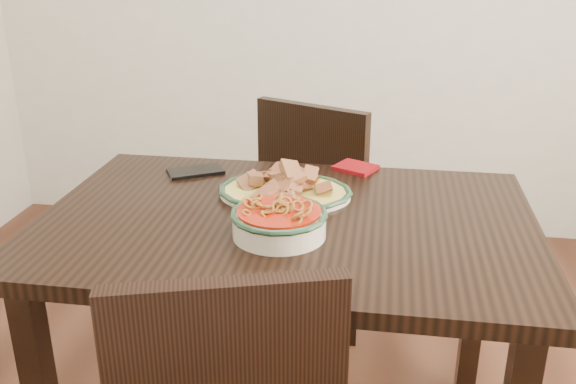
# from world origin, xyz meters

# --- Properties ---
(dining_table) EXTENTS (1.25, 0.83, 0.75)m
(dining_table) POSITION_xyz_m (-0.03, 0.13, 0.66)
(dining_table) COLOR black
(dining_table) RESTS_ON ground
(chair_far) EXTENTS (0.55, 0.55, 0.89)m
(chair_far) POSITION_xyz_m (0.01, 0.83, 0.50)
(chair_far) COLOR black
(chair_far) RESTS_ON ground
(fish_plate) EXTENTS (0.36, 0.28, 0.11)m
(fish_plate) POSITION_xyz_m (-0.05, 0.27, 0.79)
(fish_plate) COLOR #EDE4C8
(fish_plate) RESTS_ON dining_table
(noodle_bowl) EXTENTS (0.23, 0.23, 0.08)m
(noodle_bowl) POSITION_xyz_m (-0.03, 0.02, 0.79)
(noodle_bowl) COLOR silver
(noodle_bowl) RESTS_ON dining_table
(smartphone) EXTENTS (0.18, 0.15, 0.01)m
(smartphone) POSITION_xyz_m (-0.35, 0.41, 0.76)
(smartphone) COLOR black
(smartphone) RESTS_ON dining_table
(napkin) EXTENTS (0.15, 0.14, 0.01)m
(napkin) POSITION_xyz_m (0.13, 0.51, 0.76)
(napkin) COLOR maroon
(napkin) RESTS_ON dining_table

